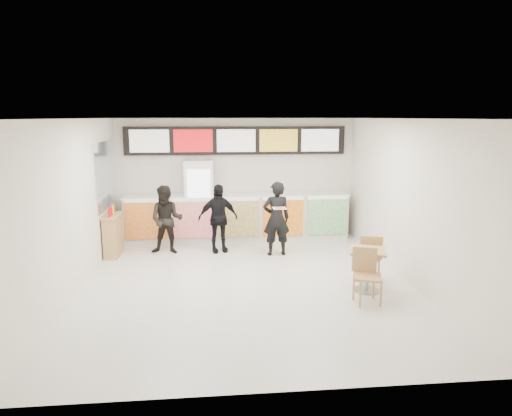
{
  "coord_description": "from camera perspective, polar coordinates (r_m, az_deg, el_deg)",
  "views": [
    {
      "loc": [
        -0.61,
        -8.05,
        3.03
      ],
      "look_at": [
        0.29,
        1.2,
        1.17
      ],
      "focal_mm": 32.0,
      "sensor_mm": 36.0,
      "label": 1
    }
  ],
  "objects": [
    {
      "name": "customer_left",
      "position": [
        10.37,
        -11.11,
        -1.47
      ],
      "size": [
        0.82,
        0.67,
        1.54
      ],
      "primitive_type": "imported",
      "rotation": [
        0.0,
        0.0,
        -0.13
      ],
      "color": "black",
      "rests_on": "floor"
    },
    {
      "name": "menu_board",
      "position": [
        11.5,
        -2.51,
        8.42
      ],
      "size": [
        5.5,
        0.14,
        0.7
      ],
      "color": "black",
      "rests_on": "wall_back"
    },
    {
      "name": "drinks_fridge",
      "position": [
        11.35,
        -7.08,
        0.94
      ],
      "size": [
        0.7,
        0.67,
        2.0
      ],
      "color": "white",
      "rests_on": "floor"
    },
    {
      "name": "customer_main",
      "position": [
        10.06,
        2.56,
        -1.33
      ],
      "size": [
        0.63,
        0.43,
        1.66
      ],
      "primitive_type": "imported",
      "rotation": [
        0.0,
        0.0,
        3.21
      ],
      "color": "black",
      "rests_on": "floor"
    },
    {
      "name": "cafe_table",
      "position": [
        8.27,
        13.77,
        -6.62
      ],
      "size": [
        0.89,
        1.6,
        0.9
      ],
      "rotation": [
        0.0,
        0.0,
        -0.32
      ],
      "color": "tan",
      "rests_on": "floor"
    },
    {
      "name": "wall_right",
      "position": [
        8.96,
        18.34,
        0.91
      ],
      "size": [
        0.0,
        7.0,
        7.0
      ],
      "primitive_type": "plane",
      "rotation": [
        1.57,
        0.0,
        -1.57
      ],
      "color": "silver",
      "rests_on": "floor"
    },
    {
      "name": "service_counter",
      "position": [
        11.43,
        -2.34,
        -1.1
      ],
      "size": [
        5.56,
        0.77,
        1.14
      ],
      "color": "silver",
      "rests_on": "floor"
    },
    {
      "name": "wall_back",
      "position": [
        11.67,
        -2.49,
        3.78
      ],
      "size": [
        6.0,
        0.0,
        6.0
      ],
      "primitive_type": "plane",
      "rotation": [
        1.57,
        0.0,
        0.0
      ],
      "color": "silver",
      "rests_on": "floor"
    },
    {
      "name": "condiment_ledge",
      "position": [
        10.58,
        -17.43,
        -3.21
      ],
      "size": [
        0.33,
        0.82,
        1.1
      ],
      "color": "tan",
      "rests_on": "floor"
    },
    {
      "name": "pizza_slice",
      "position": [
        9.56,
        2.95,
        0.01
      ],
      "size": [
        0.36,
        0.36,
        0.02
      ],
      "color": "beige",
      "rests_on": "customer_main"
    },
    {
      "name": "wall_left",
      "position": [
        8.54,
        -21.68,
        0.2
      ],
      "size": [
        0.0,
        7.0,
        7.0
      ],
      "primitive_type": "plane",
      "rotation": [
        1.57,
        0.0,
        1.57
      ],
      "color": "silver",
      "rests_on": "floor"
    },
    {
      "name": "ceiling",
      "position": [
        8.08,
        -1.22,
        11.11
      ],
      "size": [
        7.0,
        7.0,
        0.0
      ],
      "primitive_type": "plane",
      "rotation": [
        3.14,
        0.0,
        0.0
      ],
      "color": "white",
      "rests_on": "wall_back"
    },
    {
      "name": "mirror_panel",
      "position": [
        10.84,
        -18.2,
        3.98
      ],
      "size": [
        0.01,
        2.0,
        1.5
      ],
      "primitive_type": "cube",
      "color": "#B2B7BF",
      "rests_on": "wall_left"
    },
    {
      "name": "floor",
      "position": [
        8.63,
        -1.13,
        -9.24
      ],
      "size": [
        7.0,
        7.0,
        0.0
      ],
      "primitive_type": "plane",
      "color": "beige",
      "rests_on": "ground"
    },
    {
      "name": "customer_mid",
      "position": [
        10.34,
        -4.77,
        -1.29
      ],
      "size": [
        0.98,
        0.58,
        1.56
      ],
      "primitive_type": "imported",
      "rotation": [
        0.0,
        0.0,
        0.23
      ],
      "color": "black",
      "rests_on": "floor"
    }
  ]
}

